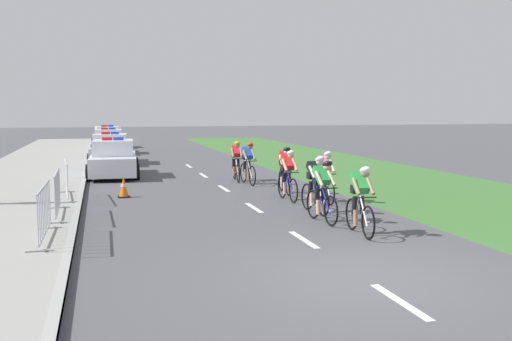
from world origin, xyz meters
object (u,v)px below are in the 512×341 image
crowd_barrier_front (44,213)px  traffic_cone_near (124,187)px  cyclist_second (322,190)px  cyclist_eighth (236,160)px  cyclist_fifth (285,169)px  crowd_barrier_rear (67,180)px  cyclist_fourth (325,176)px  police_car_furthest (107,138)px  cyclist_lead (360,199)px  cyclist_sixth (288,174)px  police_car_nearest (114,160)px  police_car_second (111,150)px  police_car_third (109,142)px  cyclist_seventh (248,163)px  crowd_barrier_middle (57,194)px  cyclist_third (315,184)px

crowd_barrier_front → traffic_cone_near: size_ratio=3.63×
cyclist_second → cyclist_eighth: (-0.16, 8.28, 0.00)m
cyclist_fifth → crowd_barrier_rear: size_ratio=0.74×
crowd_barrier_front → traffic_cone_near: 6.21m
cyclist_eighth → traffic_cone_near: (-4.30, -3.00, -0.48)m
cyclist_eighth → traffic_cone_near: size_ratio=2.69×
cyclist_fourth → police_car_furthest: (-5.79, 26.36, -0.11)m
cyclist_lead → cyclist_sixth: bearing=90.4°
cyclist_second → cyclist_fourth: bearing=66.7°
cyclist_eighth → police_car_nearest: (-4.46, 2.78, -0.11)m
cyclist_fifth → police_car_second: (-5.25, 11.92, -0.11)m
cyclist_fourth → traffic_cone_near: (-5.63, 2.57, -0.48)m
police_car_second → police_car_third: bearing=90.0°
police_car_second → police_car_furthest: size_ratio=1.00×
cyclist_lead → cyclist_eighth: size_ratio=1.00×
cyclist_fifth → cyclist_seventh: bearing=103.8°
cyclist_sixth → traffic_cone_near: 5.11m
cyclist_sixth → police_car_third: 20.59m
cyclist_lead → crowd_barrier_front: (-6.53, 0.83, -0.14)m
cyclist_fifth → police_car_furthest: size_ratio=0.38×
cyclist_eighth → cyclist_sixth: bearing=-85.2°
cyclist_lead → police_car_furthest: police_car_furthest is taller
cyclist_fourth → police_car_nearest: police_car_nearest is taller
cyclist_second → cyclist_sixth: same height
traffic_cone_near → police_car_furthest: bearing=90.4°
police_car_furthest → crowd_barrier_middle: police_car_furthest is taller
cyclist_sixth → cyclist_seventh: 3.88m
police_car_nearest → police_car_furthest: bearing=90.0°
cyclist_second → cyclist_fifth: same height
cyclist_eighth → police_car_second: size_ratio=0.38×
cyclist_seventh → police_car_third: bearing=106.1°
police_car_third → crowd_barrier_front: (-1.62, -24.01, -0.03)m
cyclist_fourth → cyclist_sixth: 1.12m
cyclist_fourth → cyclist_eighth: 5.73m
cyclist_second → police_car_furthest: 29.43m
traffic_cone_near → cyclist_sixth: bearing=-22.2°
crowd_barrier_rear → crowd_barrier_middle: bearing=-91.2°
police_car_second → traffic_cone_near: size_ratio=7.07×
cyclist_second → police_car_second: (-4.62, 16.68, -0.11)m
cyclist_sixth → police_car_second: police_car_second is taller
cyclist_third → police_car_third: bearing=102.5°
crowd_barrier_front → police_car_nearest: bearing=82.1°
police_car_third → crowd_barrier_rear: bearing=-94.6°
crowd_barrier_rear → traffic_cone_near: size_ratio=3.62×
cyclist_fifth → cyclist_sixth: size_ratio=1.00×
police_car_nearest → crowd_barrier_front: police_car_nearest is taller
cyclist_third → cyclist_sixth: bearing=90.9°
cyclist_lead → traffic_cone_near: cyclist_lead is taller
cyclist_eighth → crowd_barrier_rear: size_ratio=0.74×
cyclist_eighth → crowd_barrier_front: cyclist_eighth is taller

